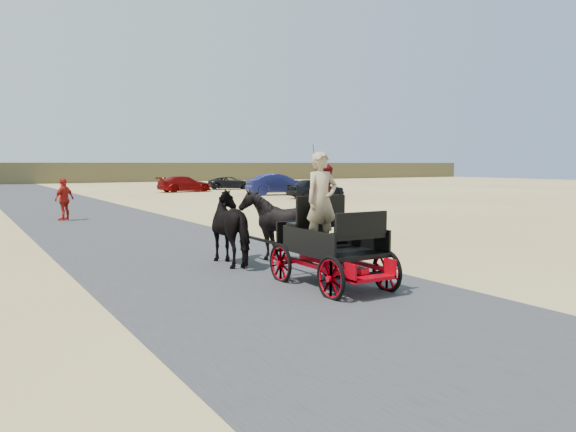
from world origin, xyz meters
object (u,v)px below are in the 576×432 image
carriage (332,267)px  horse_left (236,228)px  car_a (316,188)px  car_c (185,184)px  car_d (231,183)px  pedestrian (64,199)px  car_b (278,184)px  horse_right (278,225)px

carriage → horse_left: 3.09m
car_a → car_c: 13.20m
carriage → car_a: (14.62, 22.46, 0.31)m
car_a → car_c: bearing=22.1°
horse_left → car_d: size_ratio=0.50×
pedestrian → car_a: 18.20m
horse_left → car_d: (15.88, 34.17, -0.29)m
car_c → car_a: bearing=-164.0°
car_b → car_d: size_ratio=1.16×
car_d → pedestrian: bearing=154.1°
car_b → car_c: 8.84m
car_d → car_a: bearing=-169.7°
horse_right → pedestrian: pedestrian is taller
carriage → car_d: 40.20m
car_c → pedestrian: bearing=143.5°
carriage → horse_right: 3.09m
horse_left → horse_right: size_ratio=1.18×
car_b → car_c: car_b is taller
car_b → pedestrian: bearing=135.9°
car_c → carriage: bearing=159.8°
horse_right → car_b: size_ratio=0.36×
horse_right → car_a: size_ratio=0.43×
carriage → pedestrian: bearing=98.1°
car_b → car_d: (0.85, 9.98, -0.21)m
horse_left → car_b: (15.03, 24.18, -0.08)m
carriage → car_d: size_ratio=0.59×
horse_left → car_c: (10.66, 31.87, -0.21)m
pedestrian → car_c: 22.92m
horse_right → car_c: horse_right is taller
car_a → car_b: size_ratio=0.84×
pedestrian → car_d: (17.54, 21.63, -0.30)m
horse_left → car_b: size_ratio=0.43×
carriage → car_b: (14.48, 27.18, 0.41)m
car_d → carriage: bearing=170.7°
horse_left → car_c: size_ratio=0.45×
horse_left → car_c: horse_left is taller
car_d → horse_left: bearing=168.2°
horse_right → car_a: horse_right is taller
pedestrian → car_b: (16.69, 11.64, -0.09)m
horse_right → pedestrian: size_ratio=0.98×
car_a → car_b: 4.72m
car_a → car_d: bearing=-0.7°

